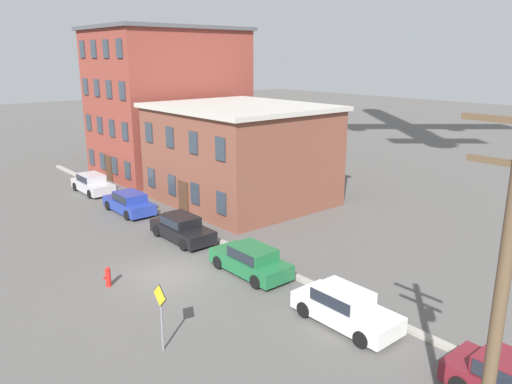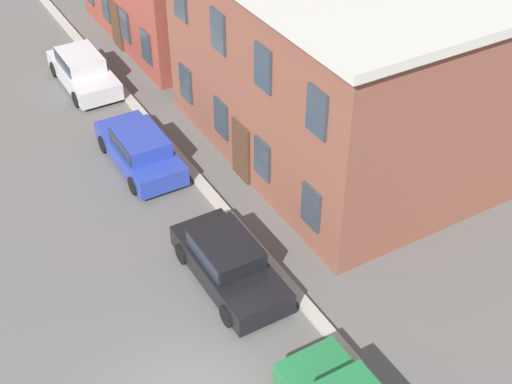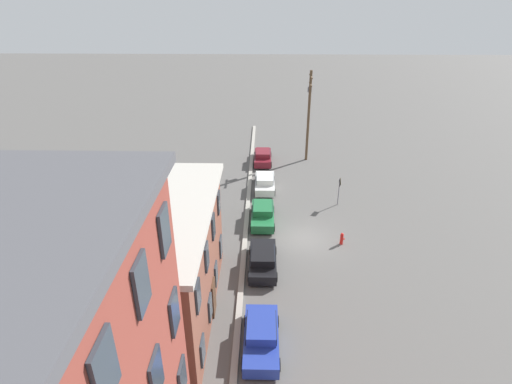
{
  "view_description": "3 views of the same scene",
  "coord_description": "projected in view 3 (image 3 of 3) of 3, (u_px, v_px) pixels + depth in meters",
  "views": [
    {
      "loc": [
        19.81,
        -11.12,
        10.28
      ],
      "look_at": [
        1.92,
        4.01,
        3.87
      ],
      "focal_mm": 35.0,
      "sensor_mm": 36.0,
      "label": 1
    },
    {
      "loc": [
        9.79,
        -3.76,
        15.21
      ],
      "look_at": [
        -0.53,
        2.24,
        5.81
      ],
      "focal_mm": 50.0,
      "sensor_mm": 36.0,
      "label": 2
    },
    {
      "loc": [
        -25.67,
        3.12,
        16.88
      ],
      "look_at": [
        1.27,
        3.7,
        3.31
      ],
      "focal_mm": 28.0,
      "sensor_mm": 36.0,
      "label": 3
    }
  ],
  "objects": [
    {
      "name": "ground_plane",
      "position": [
        304.0,
        239.0,
        30.45
      ],
      "size": [
        200.0,
        200.0,
        0.0
      ],
      "primitive_type": "plane",
      "color": "#565451"
    },
    {
      "name": "kerb_strip",
      "position": [
        245.0,
        237.0,
        30.5
      ],
      "size": [
        56.0,
        0.36,
        0.16
      ],
      "primitive_type": "cube",
      "color": "#9E998E",
      "rests_on": "ground_plane"
    },
    {
      "name": "apartment_midblock",
      "position": [
        123.0,
        262.0,
        22.02
      ],
      "size": [
        11.99,
        10.19,
        6.97
      ],
      "color": "brown",
      "rests_on": "ground_plane"
    },
    {
      "name": "car_blue",
      "position": [
        261.0,
        335.0,
        20.95
      ],
      "size": [
        4.4,
        1.92,
        1.43
      ],
      "color": "#233899",
      "rests_on": "ground_plane"
    },
    {
      "name": "car_black",
      "position": [
        263.0,
        259.0,
        26.9
      ],
      "size": [
        4.4,
        1.92,
        1.43
      ],
      "color": "black",
      "rests_on": "ground_plane"
    },
    {
      "name": "car_green",
      "position": [
        263.0,
        213.0,
        32.43
      ],
      "size": [
        4.4,
        1.92,
        1.43
      ],
      "color": "#1E6638",
      "rests_on": "ground_plane"
    },
    {
      "name": "car_white",
      "position": [
        265.0,
        182.0,
        37.77
      ],
      "size": [
        4.4,
        1.92,
        1.43
      ],
      "color": "silver",
      "rests_on": "ground_plane"
    },
    {
      "name": "car_maroon",
      "position": [
        263.0,
        156.0,
        43.63
      ],
      "size": [
        4.4,
        1.92,
        1.43
      ],
      "color": "maroon",
      "rests_on": "ground_plane"
    },
    {
      "name": "caution_sign",
      "position": [
        339.0,
        187.0,
        34.53
      ],
      "size": [
        0.87,
        0.08,
        2.61
      ],
      "color": "slate",
      "rests_on": "ground_plane"
    },
    {
      "name": "utility_pole",
      "position": [
        309.0,
        112.0,
        42.37
      ],
      "size": [
        2.4,
        0.44,
        9.74
      ],
      "color": "brown",
      "rests_on": "ground_plane"
    },
    {
      "name": "fire_hydrant",
      "position": [
        342.0,
        239.0,
        29.58
      ],
      "size": [
        0.24,
        0.34,
        0.96
      ],
      "color": "red",
      "rests_on": "ground_plane"
    }
  ]
}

